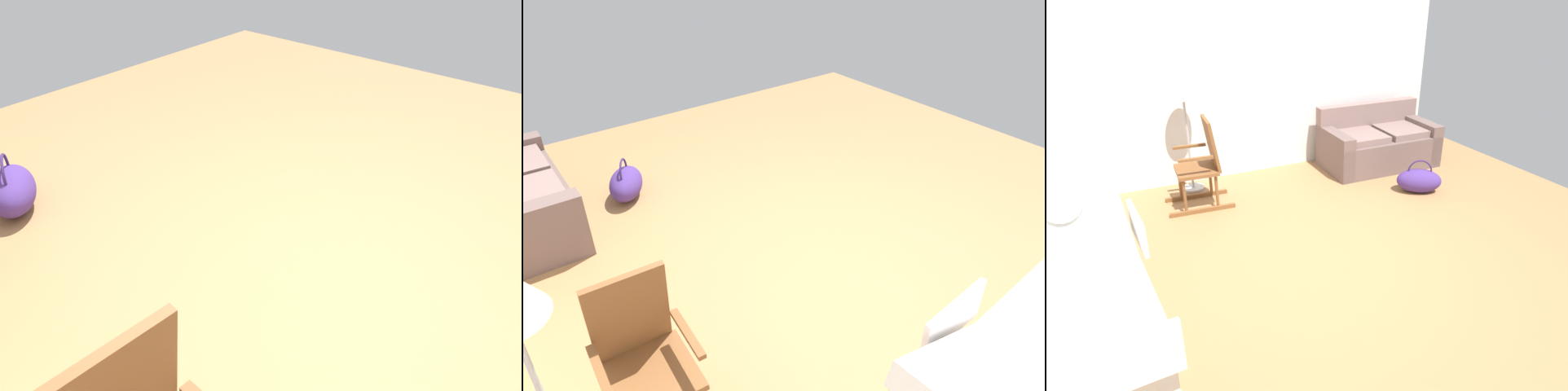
% 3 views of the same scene
% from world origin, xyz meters
% --- Properties ---
extents(ground_plane, '(7.22, 7.22, 0.00)m').
position_xyz_m(ground_plane, '(0.00, 0.00, 0.00)').
color(ground_plane, '#9E7247').
extents(back_wall, '(5.97, 0.10, 2.70)m').
position_xyz_m(back_wall, '(0.00, 2.61, 1.35)').
color(back_wall, white).
rests_on(back_wall, ground).
extents(hospital_bed, '(1.11, 2.16, 0.97)m').
position_xyz_m(hospital_bed, '(-2.12, -0.01, 0.30)').
color(hospital_bed, silver).
rests_on(hospital_bed, ground).
extents(couch, '(1.62, 0.90, 0.85)m').
position_xyz_m(couch, '(1.84, 2.00, 0.31)').
color(couch, '#68534F').
rests_on(couch, ground).
extents(rocking_chair, '(0.79, 0.53, 1.05)m').
position_xyz_m(rocking_chair, '(-0.74, 1.81, 0.50)').
color(rocking_chair, brown).
rests_on(rocking_chair, ground).
extents(floor_lamp, '(0.34, 0.34, 1.48)m').
position_xyz_m(floor_lamp, '(-0.78, 2.31, 1.23)').
color(floor_lamp, '#B2B5BA').
rests_on(floor_lamp, ground).
extents(duffel_bag, '(0.64, 0.56, 0.43)m').
position_xyz_m(duffel_bag, '(1.79, 0.97, 0.15)').
color(duffel_bag, '#472D7A').
rests_on(duffel_bag, ground).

